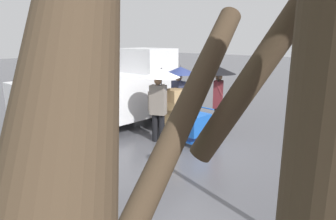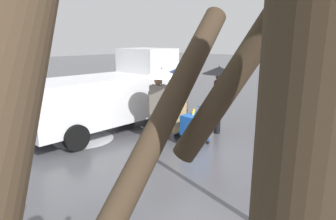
# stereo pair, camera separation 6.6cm
# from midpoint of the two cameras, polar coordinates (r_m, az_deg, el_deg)

# --- Properties ---
(ground_plane) EXTENTS (90.00, 90.00, 0.00)m
(ground_plane) POSITION_cam_midpoint_polar(r_m,az_deg,el_deg) (8.18, 6.16, -7.47)
(ground_plane) COLOR #4C4C51
(slush_patch_near_cluster) EXTENTS (1.78, 1.78, 0.01)m
(slush_patch_near_cluster) POSITION_cam_midpoint_polar(r_m,az_deg,el_deg) (9.25, -15.75, -5.38)
(slush_patch_near_cluster) COLOR silver
(slush_patch_near_cluster) RESTS_ON ground
(slush_patch_under_van) EXTENTS (1.81, 1.81, 0.01)m
(slush_patch_under_van) POSITION_cam_midpoint_polar(r_m,az_deg,el_deg) (11.37, -9.61, -1.55)
(slush_patch_under_van) COLOR #999BA0
(slush_patch_under_van) RESTS_ON ground
(cargo_van_parked_right) EXTENTS (2.23, 5.36, 2.60)m
(cargo_van_parked_right) POSITION_cam_midpoint_polar(r_m,az_deg,el_deg) (9.87, -10.81, 3.11)
(cargo_van_parked_right) COLOR white
(cargo_van_parked_right) RESTS_ON ground
(shopping_cart_vendor) EXTENTS (0.59, 0.84, 1.04)m
(shopping_cart_vendor) POSITION_cam_midpoint_polar(r_m,az_deg,el_deg) (8.31, 5.59, -2.98)
(shopping_cart_vendor) COLOR #1951B2
(shopping_cart_vendor) RESTS_ON ground
(hand_dolly_boxes) EXTENTS (0.54, 0.72, 1.48)m
(hand_dolly_boxes) POSITION_cam_midpoint_polar(r_m,az_deg,el_deg) (8.86, 1.67, -0.00)
(hand_dolly_boxes) COLOR #515156
(hand_dolly_boxes) RESTS_ON ground
(pedestrian_pink_side) EXTENTS (1.04, 1.04, 2.15)m
(pedestrian_pink_side) POSITION_cam_midpoint_polar(r_m,az_deg,el_deg) (9.09, 2.53, 5.05)
(pedestrian_pink_side) COLOR black
(pedestrian_pink_side) RESTS_ON ground
(pedestrian_black_side) EXTENTS (1.04, 1.04, 2.15)m
(pedestrian_black_side) POSITION_cam_midpoint_polar(r_m,az_deg,el_deg) (9.27, 9.97, 5.03)
(pedestrian_black_side) COLOR black
(pedestrian_black_side) RESTS_ON ground
(pedestrian_white_side) EXTENTS (1.04, 1.04, 2.15)m
(pedestrian_white_side) POSITION_cam_midpoint_polar(r_m,az_deg,el_deg) (8.31, -1.30, 4.26)
(pedestrian_white_side) COLOR black
(pedestrian_white_side) RESTS_ON ground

